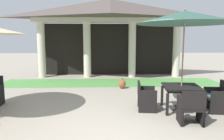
% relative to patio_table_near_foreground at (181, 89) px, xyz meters
% --- Properties ---
extents(ground_plane, '(60.00, 60.00, 0.00)m').
position_rel_patio_table_near_foreground_xyz_m(ground_plane, '(-1.90, -1.61, -0.64)').
color(ground_plane, '#9E9384').
extents(background_pavilion, '(8.59, 3.15, 4.20)m').
position_rel_patio_table_near_foreground_xyz_m(background_pavilion, '(-1.90, 5.93, 2.67)').
color(background_pavilion, beige).
rests_on(background_pavilion, ground).
extents(lawn_strip, '(10.39, 2.08, 0.01)m').
position_rel_patio_table_near_foreground_xyz_m(lawn_strip, '(-1.90, 4.18, -0.63)').
color(lawn_strip, '#519347').
rests_on(lawn_strip, ground).
extents(patio_table_near_foreground, '(1.11, 1.11, 0.73)m').
position_rel_patio_table_near_foreground_xyz_m(patio_table_near_foreground, '(0.00, 0.00, 0.00)').
color(patio_table_near_foreground, black).
rests_on(patio_table_near_foreground, ground).
extents(patio_umbrella_near_foreground, '(2.66, 2.66, 2.87)m').
position_rel_patio_table_near_foreground_xyz_m(patio_umbrella_near_foreground, '(0.00, 0.00, 1.98)').
color(patio_umbrella_near_foreground, '#2D2D2D').
rests_on(patio_umbrella_near_foreground, ground).
extents(patio_chair_near_foreground_south, '(0.61, 0.58, 0.84)m').
position_rel_patio_table_near_foreground_xyz_m(patio_chair_near_foreground_south, '(-0.12, -1.00, -0.24)').
color(patio_chair_near_foreground_south, black).
rests_on(patio_chair_near_foreground_south, ground).
extents(patio_chair_near_foreground_east, '(0.58, 0.67, 0.87)m').
position_rel_patio_table_near_foreground_xyz_m(patio_chair_near_foreground_east, '(1.00, -0.12, -0.23)').
color(patio_chair_near_foreground_east, black).
rests_on(patio_chair_near_foreground_east, ground).
extents(patio_chair_near_foreground_west, '(0.59, 0.69, 0.81)m').
position_rel_patio_table_near_foreground_xyz_m(patio_chair_near_foreground_west, '(-1.00, 0.12, -0.24)').
color(patio_chair_near_foreground_west, black).
rests_on(patio_chair_near_foreground_west, ground).
extents(terracotta_urn, '(0.30, 0.30, 0.47)m').
position_rel_patio_table_near_foreground_xyz_m(terracotta_urn, '(-1.45, 2.90, -0.44)').
color(terracotta_urn, brown).
rests_on(terracotta_urn, ground).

